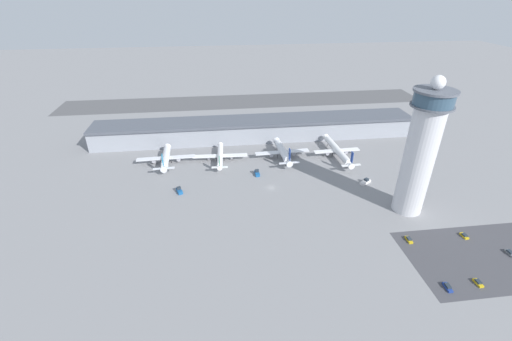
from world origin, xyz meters
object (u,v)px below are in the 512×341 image
Objects in this scene: airplane_gate_bravo at (220,156)px; car_red_hatchback at (448,287)px; car_silver_sedan at (409,240)px; car_yellow_taxi at (510,253)px; car_black_suv at (478,283)px; service_truck_catering at (179,191)px; airplane_gate_alpha at (166,158)px; car_navy_sedan at (464,236)px; service_truck_baggage at (366,182)px; service_truck_fuel at (257,173)px; airplane_gate_delta at (337,150)px; airplane_gate_charlie at (283,152)px; control_tower at (421,151)px.

car_red_hatchback is at bearing -54.79° from airplane_gate_bravo.
car_silver_sedan is 40.64m from car_yellow_taxi.
car_black_suv is (13.56, -27.02, -0.01)m from car_silver_sedan.
airplane_gate_bravo reaches higher than service_truck_catering.
car_red_hatchback is at bearing -45.14° from airplane_gate_alpha.
service_truck_catering is at bearing -73.53° from airplane_gate_alpha.
service_truck_catering is (-23.70, -35.14, -2.76)m from airplane_gate_bravo.
car_black_suv reaches higher than car_navy_sedan.
car_yellow_taxi reaches higher than car_silver_sedan.
car_silver_sedan is (-0.73, -50.31, -0.42)m from service_truck_baggage.
airplane_gate_bravo is at bearing 139.52° from car_yellow_taxi.
car_yellow_taxi is at bearing -19.46° from car_silver_sedan.
service_truck_fuel is at bearing 127.79° from car_black_suv.
service_truck_baggage is at bearing -16.20° from service_truck_fuel.
car_black_suv is at bearing -52.21° from service_truck_fuel.
airplane_gate_bravo reaches higher than car_yellow_taxi.
car_black_suv is at bearing -41.97° from airplane_gate_alpha.
airplane_gate_bravo is at bearing 177.58° from airplane_gate_delta.
airplane_gate_charlie is 5.97× the size of service_truck_fuel.
airplane_gate_alpha reaches higher than service_truck_baggage.
service_truck_catering is 1.26× the size of car_red_hatchback.
service_truck_baggage is at bearing 89.16° from car_silver_sedan.
control_tower is at bearing -32.17° from service_truck_fuel.
airplane_gate_delta is 85.66m from car_silver_sedan.
airplane_gate_alpha is 6.01× the size of service_truck_fuel.
airplane_gate_delta is 6.17× the size of service_truck_baggage.
control_tower is 1.92× the size of airplane_gate_bravo.
car_navy_sedan is (15.43, -23.89, -32.52)m from control_tower.
airplane_gate_delta is (76.91, -3.24, 0.81)m from airplane_gate_bravo.
car_navy_sedan is 0.90× the size of car_red_hatchback.
airplane_gate_delta reaches higher than car_silver_sedan.
airplane_gate_delta is 91.56m from car_navy_sedan.
service_truck_fuel is 127.78m from car_yellow_taxi.
airplane_gate_alpha is 37.41m from service_truck_catering.
airplane_gate_charlie is (40.68, -0.75, 0.85)m from airplane_gate_bravo.
airplane_gate_bravo is 90.77m from service_truck_baggage.
airplane_gate_bravo reaches higher than service_truck_fuel.
airplane_gate_bravo is at bearing 129.40° from car_black_suv.
service_truck_fuel is at bearing 141.59° from car_navy_sedan.
car_yellow_taxi is at bearing 20.48° from car_red_hatchback.
airplane_gate_alpha is 8.53× the size of car_black_suv.
airplane_gate_bravo is at bearing 144.72° from control_tower.
car_red_hatchback is at bearing -37.50° from service_truck_catering.
airplane_gate_alpha is 168.24m from car_navy_sedan.
airplane_gate_delta is at bearing 104.05° from control_tower.
car_yellow_taxi is (11.89, -12.92, 0.05)m from car_navy_sedan.
car_yellow_taxi is at bearing -25.06° from service_truck_catering.
airplane_gate_bravo is 157.51m from car_yellow_taxi.
airplane_gate_charlie is (74.94, -1.35, 0.39)m from airplane_gate_alpha.
service_truck_baggage is (60.82, -17.68, -0.08)m from service_truck_fuel.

